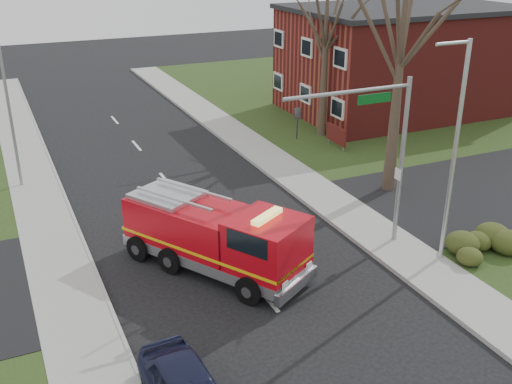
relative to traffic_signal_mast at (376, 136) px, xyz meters
name	(u,v)px	position (x,y,z in m)	size (l,w,h in m)	color
ground	(266,297)	(-5.21, -1.50, -4.71)	(120.00, 120.00, 0.00)	black
sidewalk_right	(411,258)	(0.99, -1.50, -4.63)	(2.40, 80.00, 0.15)	gray
sidewalk_left	(83,342)	(-11.41, -1.50, -4.63)	(2.40, 80.00, 0.15)	gray
brick_building	(401,59)	(13.79, 16.50, -1.05)	(15.40, 10.40, 7.25)	maroon
health_center_sign	(336,135)	(5.29, 11.00, -3.83)	(0.12, 2.00, 1.40)	#511412
hedge_corner	(487,244)	(3.79, -2.50, -4.13)	(2.80, 2.00, 0.90)	#2B3814
bare_tree_near	(402,37)	(4.29, 4.50, 2.71)	(6.00, 6.00, 12.00)	#362A1F
bare_tree_far	(326,30)	(5.79, 13.50, 1.78)	(5.25, 5.25, 10.50)	#362A1F
traffic_signal_mast	(376,136)	(0.00, 0.00, 0.00)	(5.29, 0.18, 6.80)	gray
streetlight_pole	(454,149)	(1.93, -2.00, -0.16)	(1.48, 0.16, 8.40)	#B7BABF
utility_pole_far	(11,119)	(-12.01, 12.50, -1.21)	(0.14, 0.14, 7.00)	gray
fire_engine	(216,238)	(-6.03, 1.02, -3.41)	(5.70, 7.36, 2.87)	#B90813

